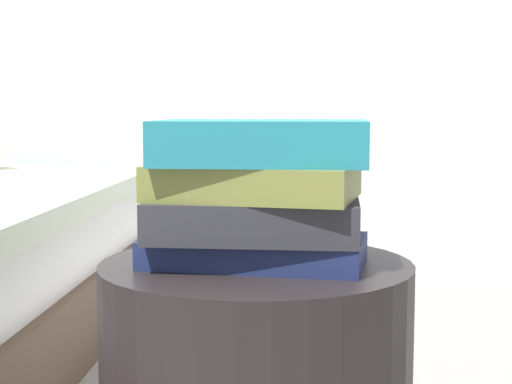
# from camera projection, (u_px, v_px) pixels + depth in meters

# --- Properties ---
(book_navy) EXTENTS (0.31, 0.18, 0.04)m
(book_navy) POSITION_uv_depth(u_px,v_px,m) (257.00, 250.00, 1.07)
(book_navy) COLOR #19234C
(book_navy) RESTS_ON side_table
(book_charcoal) EXTENTS (0.28, 0.21, 0.05)m
(book_charcoal) POSITION_uv_depth(u_px,v_px,m) (255.00, 217.00, 1.07)
(book_charcoal) COLOR #28282D
(book_charcoal) RESTS_ON book_navy
(book_olive) EXTENTS (0.29, 0.22, 0.05)m
(book_olive) POSITION_uv_depth(u_px,v_px,m) (253.00, 181.00, 1.06)
(book_olive) COLOR olive
(book_olive) RESTS_ON book_charcoal
(book_teal) EXTENTS (0.28, 0.20, 0.06)m
(book_teal) POSITION_uv_depth(u_px,v_px,m) (262.00, 142.00, 1.05)
(book_teal) COLOR #1E727F
(book_teal) RESTS_ON book_olive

